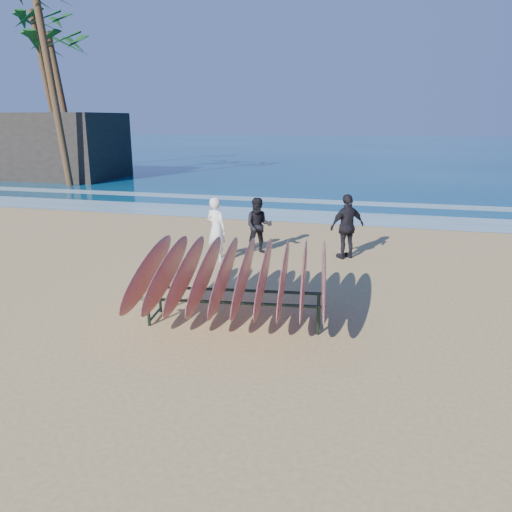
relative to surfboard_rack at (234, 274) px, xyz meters
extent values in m
plane|color=tan|center=(0.09, 0.31, -0.91)|extent=(120.00, 120.00, 0.00)
plane|color=navy|center=(0.09, 55.31, -0.90)|extent=(160.00, 160.00, 0.00)
plane|color=white|center=(0.09, 10.31, -0.90)|extent=(160.00, 160.00, 0.00)
plane|color=white|center=(0.09, 13.81, -0.90)|extent=(160.00, 160.00, 0.00)
cylinder|color=black|center=(-1.42, -0.52, -0.66)|extent=(0.06, 0.06, 0.50)
cylinder|color=black|center=(1.51, -0.13, -0.66)|extent=(0.06, 0.06, 0.50)
cylinder|color=black|center=(-1.51, 0.13, -0.66)|extent=(0.06, 0.06, 0.50)
cylinder|color=black|center=(1.42, 0.52, -0.66)|extent=(0.06, 0.06, 0.50)
cylinder|color=black|center=(0.04, -0.32, -0.41)|extent=(3.18, 0.48, 0.06)
cylinder|color=black|center=(-0.04, 0.32, -0.41)|extent=(3.18, 0.48, 0.06)
cylinder|color=black|center=(-1.47, -0.20, -0.83)|extent=(0.13, 0.65, 0.04)
cylinder|color=black|center=(1.47, 0.20, -0.83)|extent=(0.13, 0.65, 0.04)
ellipsoid|color=maroon|center=(-1.54, -0.21, 0.01)|extent=(0.46, 2.93, 1.11)
ellipsoid|color=maroon|center=(-1.19, -0.16, 0.01)|extent=(0.46, 2.93, 1.11)
ellipsoid|color=maroon|center=(-0.85, -0.11, 0.01)|extent=(0.46, 2.93, 1.11)
ellipsoid|color=maroon|center=(-0.51, -0.07, 0.01)|extent=(0.46, 2.93, 1.11)
ellipsoid|color=maroon|center=(-0.17, -0.02, 0.01)|extent=(0.46, 2.93, 1.11)
ellipsoid|color=maroon|center=(0.17, 0.02, 0.01)|extent=(0.46, 2.93, 1.11)
ellipsoid|color=maroon|center=(0.51, 0.07, 0.01)|extent=(0.46, 2.93, 1.11)
ellipsoid|color=maroon|center=(0.85, 0.11, 0.01)|extent=(0.46, 2.93, 1.11)
ellipsoid|color=maroon|center=(1.19, 0.16, 0.01)|extent=(0.46, 2.93, 1.11)
ellipsoid|color=maroon|center=(1.54, 0.21, 0.01)|extent=(0.46, 2.93, 1.11)
imported|color=white|center=(-1.66, 3.78, -0.09)|extent=(0.71, 0.61, 1.64)
imported|color=black|center=(-0.79, 4.72, -0.15)|extent=(0.86, 0.74, 1.52)
imported|color=black|center=(1.54, 4.85, -0.07)|extent=(1.03, 0.94, 1.68)
cube|color=#2D2823|center=(-17.70, 18.75, 1.02)|extent=(8.67, 4.82, 3.86)
cylinder|color=brown|center=(-14.19, 14.97, 4.15)|extent=(0.36, 1.69, 10.09)
cylinder|color=brown|center=(-16.29, 18.70, 3.23)|extent=(0.36, 1.86, 8.20)
cylinder|color=brown|center=(-20.33, 22.91, 4.27)|extent=(0.36, 2.09, 10.26)
camera|label=1|loc=(2.49, -7.93, 2.63)|focal=35.00mm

